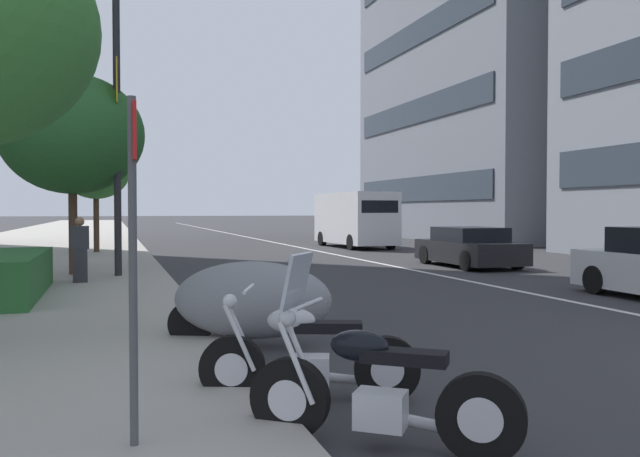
{
  "coord_description": "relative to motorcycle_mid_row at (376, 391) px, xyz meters",
  "views": [
    {
      "loc": [
        -4.24,
        8.69,
        1.82
      ],
      "look_at": [
        13.23,
        3.07,
        1.3
      ],
      "focal_mm": 36.44,
      "sensor_mm": 36.0,
      "label": 1
    }
  ],
  "objects": [
    {
      "name": "street_lamp_with_banners",
      "position": [
        12.75,
        1.49,
        5.08
      ],
      "size": [
        1.26,
        2.11,
        9.16
      ],
      "color": "#232326",
      "rests_on": "sidewalk_right_plaza"
    },
    {
      "name": "motorcycle_under_tarp",
      "position": [
        3.9,
        0.15,
        0.18
      ],
      "size": [
        1.54,
        2.25,
        1.14
      ],
      "rotation": [
        0.0,
        0.0,
        1.18
      ],
      "color": "gray",
      "rests_on": "ground"
    },
    {
      "name": "lane_centre_stripe",
      "position": [
        34.72,
        -6.79,
        -0.44
      ],
      "size": [
        110.0,
        0.16,
        0.01
      ],
      "primitive_type": "cube",
      "color": "silver",
      "rests_on": "ground"
    },
    {
      "name": "street_tree_mid_sidewalk",
      "position": [
        22.78,
        2.48,
        2.91
      ],
      "size": [
        2.61,
        2.61,
        4.33
      ],
      "color": "#473323",
      "rests_on": "sidewalk_right_plaza"
    },
    {
      "name": "sidewalk_right_plaza",
      "position": [
        29.72,
        5.17,
        -0.37
      ],
      "size": [
        160.0,
        9.35,
        0.15
      ],
      "primitive_type": "cube",
      "color": "#A39E93",
      "rests_on": "ground"
    },
    {
      "name": "pedestrian_on_plaza",
      "position": [
        11.4,
        2.6,
        0.46
      ],
      "size": [
        0.28,
        0.41,
        1.51
      ],
      "rotation": [
        0.0,
        0.0,
        0.05
      ],
      "color": "#2D2D33",
      "rests_on": "sidewalk_right_plaza"
    },
    {
      "name": "clipped_hedge_bed",
      "position": [
        9.19,
        3.75,
        0.12
      ],
      "size": [
        4.61,
        1.1,
        0.83
      ],
      "primitive_type": "cube",
      "color": "#28602D",
      "rests_on": "sidewalk_right_plaza"
    },
    {
      "name": "motorcycle_by_sign_pole",
      "position": [
        1.34,
        0.14,
        -0.03
      ],
      "size": [
        0.89,
        2.02,
        1.09
      ],
      "rotation": [
        0.0,
        0.0,
        1.23
      ],
      "color": "black",
      "rests_on": "ground"
    },
    {
      "name": "parking_sign_by_curb",
      "position": [
        0.23,
        1.75,
        1.19
      ],
      "size": [
        0.32,
        0.06,
        2.47
      ],
      "color": "#47494C",
      "rests_on": "sidewalk_right_plaza"
    },
    {
      "name": "street_tree_by_lamp_post",
      "position": [
        13.47,
        2.86,
        3.34
      ],
      "size": [
        3.65,
        3.65,
        5.19
      ],
      "color": "#473323",
      "rests_on": "sidewalk_right_plaza"
    },
    {
      "name": "delivery_van_ahead",
      "position": [
        25.0,
        -9.37,
        0.98
      ],
      "size": [
        5.9,
        2.33,
        2.65
      ],
      "rotation": [
        0.0,
        0.0,
        0.03
      ],
      "color": "silver",
      "rests_on": "ground"
    },
    {
      "name": "car_lead_in_lane",
      "position": [
        13.84,
        -9.05,
        0.16
      ],
      "size": [
        4.17,
        1.96,
        1.27
      ],
      "rotation": [
        0.0,
        0.0,
        -0.01
      ],
      "color": "black",
      "rests_on": "ground"
    },
    {
      "name": "motorcycle_mid_row",
      "position": [
        0.0,
        0.0,
        0.0
      ],
      "size": [
        1.37,
        1.78,
        1.48
      ],
      "rotation": [
        0.0,
        0.0,
        0.93
      ],
      "color": "black",
      "rests_on": "ground"
    }
  ]
}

